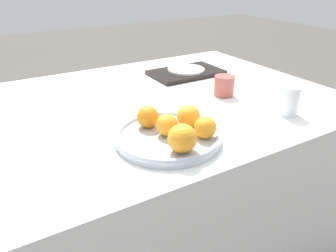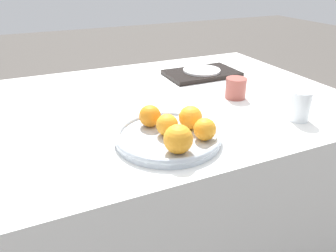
{
  "view_description": "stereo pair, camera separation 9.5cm",
  "coord_description": "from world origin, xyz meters",
  "px_view_note": "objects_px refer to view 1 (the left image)",
  "views": [
    {
      "loc": [
        -0.53,
        -1.06,
        1.17
      ],
      "look_at": [
        -0.09,
        -0.32,
        0.75
      ],
      "focal_mm": 35.0,
      "sensor_mm": 36.0,
      "label": 1
    },
    {
      "loc": [
        -0.45,
        -1.1,
        1.17
      ],
      "look_at": [
        -0.09,
        -0.32,
        0.75
      ],
      "focal_mm": 35.0,
      "sensor_mm": 36.0,
      "label": 2
    }
  ],
  "objects_px": {
    "water_glass": "(289,101)",
    "cup_1": "(224,86)",
    "orange_0": "(167,125)",
    "orange_3": "(189,116)",
    "fruit_platter": "(168,136)",
    "serving_tray": "(186,73)",
    "orange_2": "(182,138)",
    "side_plate": "(186,70)",
    "orange_1": "(148,117)",
    "orange_4": "(205,127)"
  },
  "relations": [
    {
      "from": "water_glass",
      "to": "side_plate",
      "type": "xyz_separation_m",
      "value": [
        -0.05,
        0.57,
        -0.03
      ]
    },
    {
      "from": "orange_2",
      "to": "orange_4",
      "type": "xyz_separation_m",
      "value": [
        0.1,
        0.03,
        -0.01
      ]
    },
    {
      "from": "fruit_platter",
      "to": "orange_1",
      "type": "height_order",
      "value": "orange_1"
    },
    {
      "from": "fruit_platter",
      "to": "orange_2",
      "type": "xyz_separation_m",
      "value": [
        -0.02,
        -0.1,
        0.05
      ]
    },
    {
      "from": "orange_1",
      "to": "orange_4",
      "type": "height_order",
      "value": "orange_1"
    },
    {
      "from": "orange_0",
      "to": "water_glass",
      "type": "height_order",
      "value": "water_glass"
    },
    {
      "from": "fruit_platter",
      "to": "orange_4",
      "type": "height_order",
      "value": "orange_4"
    },
    {
      "from": "serving_tray",
      "to": "orange_4",
      "type": "bearing_deg",
      "value": -119.06
    },
    {
      "from": "orange_1",
      "to": "orange_3",
      "type": "height_order",
      "value": "orange_3"
    },
    {
      "from": "cup_1",
      "to": "orange_3",
      "type": "bearing_deg",
      "value": -146.6
    },
    {
      "from": "orange_2",
      "to": "water_glass",
      "type": "xyz_separation_m",
      "value": [
        0.48,
        0.06,
        -0.01
      ]
    },
    {
      "from": "orange_2",
      "to": "cup_1",
      "type": "bearing_deg",
      "value": 38.05
    },
    {
      "from": "side_plate",
      "to": "orange_3",
      "type": "bearing_deg",
      "value": -122.99
    },
    {
      "from": "orange_0",
      "to": "serving_tray",
      "type": "bearing_deg",
      "value": 51.6
    },
    {
      "from": "cup_1",
      "to": "fruit_platter",
      "type": "bearing_deg",
      "value": -151.02
    },
    {
      "from": "fruit_platter",
      "to": "orange_4",
      "type": "relative_size",
      "value": 4.91
    },
    {
      "from": "orange_3",
      "to": "orange_2",
      "type": "bearing_deg",
      "value": -130.42
    },
    {
      "from": "orange_3",
      "to": "side_plate",
      "type": "xyz_separation_m",
      "value": [
        0.34,
        0.52,
        -0.03
      ]
    },
    {
      "from": "orange_2",
      "to": "cup_1",
      "type": "height_order",
      "value": "orange_2"
    },
    {
      "from": "orange_2",
      "to": "orange_0",
      "type": "bearing_deg",
      "value": 82.05
    },
    {
      "from": "orange_3",
      "to": "orange_4",
      "type": "height_order",
      "value": "orange_3"
    },
    {
      "from": "fruit_platter",
      "to": "serving_tray",
      "type": "bearing_deg",
      "value": 51.81
    },
    {
      "from": "orange_0",
      "to": "orange_1",
      "type": "distance_m",
      "value": 0.08
    },
    {
      "from": "orange_0",
      "to": "orange_2",
      "type": "relative_size",
      "value": 0.82
    },
    {
      "from": "serving_tray",
      "to": "fruit_platter",
      "type": "bearing_deg",
      "value": -128.19
    },
    {
      "from": "fruit_platter",
      "to": "cup_1",
      "type": "bearing_deg",
      "value": 28.98
    },
    {
      "from": "side_plate",
      "to": "water_glass",
      "type": "bearing_deg",
      "value": -85.26
    },
    {
      "from": "orange_1",
      "to": "orange_2",
      "type": "bearing_deg",
      "value": -87.29
    },
    {
      "from": "orange_0",
      "to": "orange_2",
      "type": "height_order",
      "value": "orange_2"
    },
    {
      "from": "fruit_platter",
      "to": "cup_1",
      "type": "relative_size",
      "value": 3.94
    },
    {
      "from": "cup_1",
      "to": "orange_2",
      "type": "bearing_deg",
      "value": -141.95
    },
    {
      "from": "serving_tray",
      "to": "cup_1",
      "type": "distance_m",
      "value": 0.32
    },
    {
      "from": "orange_0",
      "to": "cup_1",
      "type": "bearing_deg",
      "value": 28.75
    },
    {
      "from": "water_glass",
      "to": "cup_1",
      "type": "relative_size",
      "value": 1.25
    },
    {
      "from": "fruit_platter",
      "to": "water_glass",
      "type": "relative_size",
      "value": 3.14
    },
    {
      "from": "orange_2",
      "to": "fruit_platter",
      "type": "bearing_deg",
      "value": 80.56
    },
    {
      "from": "orange_4",
      "to": "side_plate",
      "type": "height_order",
      "value": "orange_4"
    },
    {
      "from": "water_glass",
      "to": "serving_tray",
      "type": "xyz_separation_m",
      "value": [
        -0.05,
        0.57,
        -0.04
      ]
    },
    {
      "from": "fruit_platter",
      "to": "water_glass",
      "type": "height_order",
      "value": "water_glass"
    },
    {
      "from": "fruit_platter",
      "to": "side_plate",
      "type": "height_order",
      "value": "same"
    },
    {
      "from": "orange_1",
      "to": "water_glass",
      "type": "distance_m",
      "value": 0.5
    },
    {
      "from": "orange_4",
      "to": "cup_1",
      "type": "relative_size",
      "value": 0.8
    },
    {
      "from": "orange_3",
      "to": "orange_0",
      "type": "bearing_deg",
      "value": -172.24
    },
    {
      "from": "orange_2",
      "to": "side_plate",
      "type": "relative_size",
      "value": 0.45
    },
    {
      "from": "fruit_platter",
      "to": "serving_tray",
      "type": "distance_m",
      "value": 0.67
    },
    {
      "from": "orange_0",
      "to": "orange_3",
      "type": "xyz_separation_m",
      "value": [
        0.08,
        0.01,
        0.0
      ]
    },
    {
      "from": "side_plate",
      "to": "cup_1",
      "type": "distance_m",
      "value": 0.31
    },
    {
      "from": "orange_4",
      "to": "water_glass",
      "type": "bearing_deg",
      "value": 3.65
    },
    {
      "from": "cup_1",
      "to": "orange_1",
      "type": "bearing_deg",
      "value": -161.65
    },
    {
      "from": "orange_1",
      "to": "side_plate",
      "type": "xyz_separation_m",
      "value": [
        0.44,
        0.45,
        -0.03
      ]
    }
  ]
}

